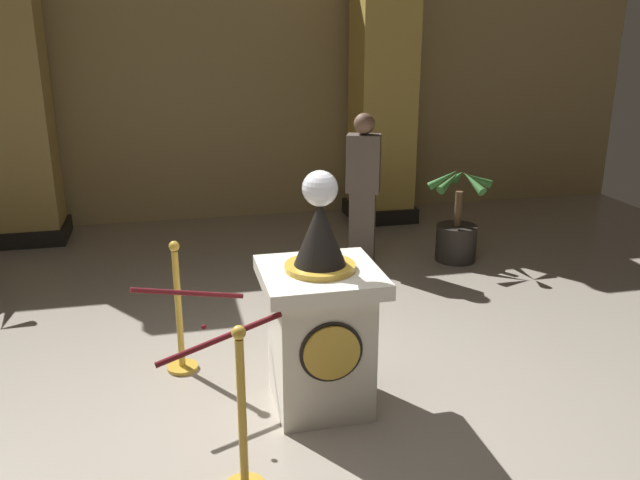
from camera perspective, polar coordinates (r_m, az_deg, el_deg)
ground_plane at (r=4.73m, az=-4.10°, el=-15.03°), size 12.33×12.33×0.00m
back_wall at (r=9.21m, az=-9.65°, el=13.20°), size 12.33×0.16×3.70m
pedestal_clock at (r=4.57m, az=0.01°, el=-6.95°), size 0.79×0.79×1.69m
stanchion_near at (r=5.25m, az=-11.95°, el=-7.22°), size 0.24×0.24×1.06m
stanchion_far at (r=3.93m, az=-6.63°, el=-16.31°), size 0.24×0.24×1.04m
velvet_rope at (r=4.38m, az=-10.00°, el=-6.31°), size 0.93×0.96×0.22m
column_left at (r=8.77m, az=-24.52°, el=11.08°), size 0.81×0.81×3.55m
column_right at (r=9.06m, az=5.41°, el=12.74°), size 0.90×0.90×3.55m
potted_palm_right at (r=7.69m, az=11.66°, el=0.71°), size 0.72×0.70×1.10m
bystander_guest at (r=7.28m, az=3.71°, el=4.64°), size 0.42×0.34×1.69m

